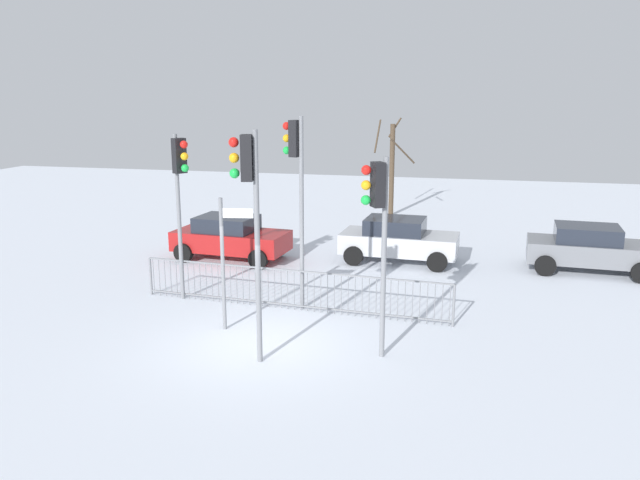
{
  "coord_description": "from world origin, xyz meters",
  "views": [
    {
      "loc": [
        4.38,
        -12.45,
        5.43
      ],
      "look_at": [
        0.71,
        2.61,
        1.84
      ],
      "focal_mm": 35.23,
      "sensor_mm": 36.0,
      "label": 1
    }
  ],
  "objects_px": {
    "direction_sign_post": "(225,257)",
    "bare_tree_left": "(392,167)",
    "traffic_light_mid_right": "(378,213)",
    "car_silver_far": "(398,239)",
    "car_grey_trailing": "(590,248)",
    "traffic_light_foreground_right": "(297,170)",
    "car_red_mid": "(230,237)",
    "traffic_light_mid_left": "(180,180)",
    "traffic_light_rear_right": "(249,195)"
  },
  "relations": [
    {
      "from": "traffic_light_foreground_right",
      "to": "car_red_mid",
      "type": "distance_m",
      "value": 6.22
    },
    {
      "from": "traffic_light_rear_right",
      "to": "traffic_light_mid_left",
      "type": "bearing_deg",
      "value": 29.81
    },
    {
      "from": "traffic_light_rear_right",
      "to": "bare_tree_left",
      "type": "distance_m",
      "value": 17.0
    },
    {
      "from": "car_red_mid",
      "to": "car_grey_trailing",
      "type": "distance_m",
      "value": 11.57
    },
    {
      "from": "traffic_light_rear_right",
      "to": "traffic_light_foreground_right",
      "type": "xyz_separation_m",
      "value": [
        -0.02,
        3.52,
        0.1
      ]
    },
    {
      "from": "traffic_light_mid_left",
      "to": "car_grey_trailing",
      "type": "height_order",
      "value": "traffic_light_mid_left"
    },
    {
      "from": "traffic_light_mid_right",
      "to": "direction_sign_post",
      "type": "relative_size",
      "value": 1.34
    },
    {
      "from": "traffic_light_mid_left",
      "to": "traffic_light_mid_right",
      "type": "xyz_separation_m",
      "value": [
        5.59,
        -2.58,
        -0.16
      ]
    },
    {
      "from": "car_red_mid",
      "to": "car_silver_far",
      "type": "relative_size",
      "value": 1.01
    },
    {
      "from": "traffic_light_rear_right",
      "to": "direction_sign_post",
      "type": "height_order",
      "value": "traffic_light_rear_right"
    },
    {
      "from": "traffic_light_rear_right",
      "to": "bare_tree_left",
      "type": "relative_size",
      "value": 1.08
    },
    {
      "from": "direction_sign_post",
      "to": "bare_tree_left",
      "type": "bearing_deg",
      "value": 73.82
    },
    {
      "from": "car_silver_far",
      "to": "bare_tree_left",
      "type": "bearing_deg",
      "value": 101.85
    },
    {
      "from": "car_silver_far",
      "to": "car_red_mid",
      "type": "bearing_deg",
      "value": -167.21
    },
    {
      "from": "traffic_light_foreground_right",
      "to": "car_silver_far",
      "type": "height_order",
      "value": "traffic_light_foreground_right"
    },
    {
      "from": "car_silver_far",
      "to": "bare_tree_left",
      "type": "height_order",
      "value": "bare_tree_left"
    },
    {
      "from": "traffic_light_foreground_right",
      "to": "bare_tree_left",
      "type": "height_order",
      "value": "traffic_light_foreground_right"
    },
    {
      "from": "traffic_light_mid_right",
      "to": "car_silver_far",
      "type": "xyz_separation_m",
      "value": [
        -0.47,
        7.93,
        -2.34
      ]
    },
    {
      "from": "car_silver_far",
      "to": "traffic_light_mid_right",
      "type": "bearing_deg",
      "value": -83.86
    },
    {
      "from": "traffic_light_foreground_right",
      "to": "traffic_light_mid_left",
      "type": "bearing_deg",
      "value": 107.1
    },
    {
      "from": "traffic_light_mid_right",
      "to": "car_silver_far",
      "type": "height_order",
      "value": "traffic_light_mid_right"
    },
    {
      "from": "traffic_light_mid_right",
      "to": "car_grey_trailing",
      "type": "distance_m",
      "value": 10.09
    },
    {
      "from": "traffic_light_mid_right",
      "to": "direction_sign_post",
      "type": "distance_m",
      "value": 3.98
    },
    {
      "from": "traffic_light_mid_left",
      "to": "direction_sign_post",
      "type": "bearing_deg",
      "value": 79.42
    },
    {
      "from": "traffic_light_mid_left",
      "to": "traffic_light_foreground_right",
      "type": "relative_size",
      "value": 0.9
    },
    {
      "from": "car_silver_far",
      "to": "traffic_light_foreground_right",
      "type": "bearing_deg",
      "value": -108.14
    },
    {
      "from": "traffic_light_mid_right",
      "to": "traffic_light_foreground_right",
      "type": "distance_m",
      "value": 3.69
    },
    {
      "from": "car_red_mid",
      "to": "car_silver_far",
      "type": "bearing_deg",
      "value": 14.41
    },
    {
      "from": "car_silver_far",
      "to": "traffic_light_mid_left",
      "type": "bearing_deg",
      "value": -130.97
    },
    {
      "from": "traffic_light_mid_left",
      "to": "traffic_light_foreground_right",
      "type": "height_order",
      "value": "traffic_light_foreground_right"
    },
    {
      "from": "traffic_light_mid_left",
      "to": "car_silver_far",
      "type": "relative_size",
      "value": 1.15
    },
    {
      "from": "traffic_light_mid_left",
      "to": "traffic_light_foreground_right",
      "type": "bearing_deg",
      "value": 124.61
    },
    {
      "from": "traffic_light_mid_right",
      "to": "bare_tree_left",
      "type": "relative_size",
      "value": 0.95
    },
    {
      "from": "traffic_light_mid_right",
      "to": "car_red_mid",
      "type": "relative_size",
      "value": 1.08
    },
    {
      "from": "traffic_light_mid_right",
      "to": "car_grey_trailing",
      "type": "height_order",
      "value": "traffic_light_mid_right"
    },
    {
      "from": "traffic_light_mid_left",
      "to": "car_red_mid",
      "type": "relative_size",
      "value": 1.14
    },
    {
      "from": "traffic_light_mid_left",
      "to": "car_silver_far",
      "type": "bearing_deg",
      "value": 168.64
    },
    {
      "from": "traffic_light_foreground_right",
      "to": "car_silver_far",
      "type": "relative_size",
      "value": 1.27
    },
    {
      "from": "car_red_mid",
      "to": "car_silver_far",
      "type": "xyz_separation_m",
      "value": [
        5.55,
        0.98,
        0.0
      ]
    },
    {
      "from": "traffic_light_mid_left",
      "to": "traffic_light_mid_right",
      "type": "relative_size",
      "value": 1.05
    },
    {
      "from": "traffic_light_rear_right",
      "to": "traffic_light_mid_right",
      "type": "height_order",
      "value": "traffic_light_rear_right"
    },
    {
      "from": "bare_tree_left",
      "to": "direction_sign_post",
      "type": "bearing_deg",
      "value": -97.0
    },
    {
      "from": "direction_sign_post",
      "to": "bare_tree_left",
      "type": "distance_m",
      "value": 15.46
    },
    {
      "from": "car_silver_far",
      "to": "bare_tree_left",
      "type": "relative_size",
      "value": 0.87
    },
    {
      "from": "traffic_light_mid_left",
      "to": "car_red_mid",
      "type": "xyz_separation_m",
      "value": [
        -0.43,
        4.37,
        -2.5
      ]
    },
    {
      "from": "direction_sign_post",
      "to": "bare_tree_left",
      "type": "height_order",
      "value": "bare_tree_left"
    },
    {
      "from": "traffic_light_mid_right",
      "to": "traffic_light_foreground_right",
      "type": "xyz_separation_m",
      "value": [
        -2.47,
        2.7,
        0.5
      ]
    },
    {
      "from": "traffic_light_mid_right",
      "to": "car_silver_far",
      "type": "distance_m",
      "value": 8.28
    },
    {
      "from": "traffic_light_rear_right",
      "to": "traffic_light_foreground_right",
      "type": "bearing_deg",
      "value": -12.62
    },
    {
      "from": "traffic_light_mid_right",
      "to": "car_grey_trailing",
      "type": "bearing_deg",
      "value": -63.45
    }
  ]
}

